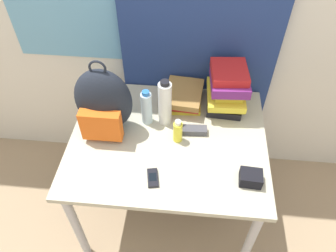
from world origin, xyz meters
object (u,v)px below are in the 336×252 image
at_px(water_bottle, 147,108).
at_px(camera_pouch, 251,178).
at_px(sports_bottle, 165,103).
at_px(sunscreen_bottle, 178,131).
at_px(sunglasses_case, 194,130).
at_px(book_stack_left, 184,97).
at_px(book_stack_center, 227,89).
at_px(backpack, 103,103).
at_px(cell_phone, 153,178).

distance_m(water_bottle, camera_pouch, 0.68).
xyz_separation_m(sports_bottle, sunscreen_bottle, (0.08, -0.14, -0.07)).
height_order(sunglasses_case, camera_pouch, camera_pouch).
height_order(book_stack_left, book_stack_center, book_stack_center).
bearing_deg(camera_pouch, sunscreen_bottle, 147.57).
relative_size(backpack, book_stack_center, 1.58).
relative_size(water_bottle, camera_pouch, 2.02).
distance_m(book_stack_center, cell_phone, 0.69).
bearing_deg(backpack, book_stack_left, 29.95).
xyz_separation_m(sunglasses_case, camera_pouch, (0.29, -0.30, 0.01)).
xyz_separation_m(book_stack_left, book_stack_center, (0.25, 0.00, 0.08)).
distance_m(sports_bottle, camera_pouch, 0.61).
bearing_deg(water_bottle, cell_phone, -78.25).
xyz_separation_m(book_stack_center, cell_phone, (-0.37, -0.57, -0.13)).
relative_size(backpack, book_stack_left, 1.59).
relative_size(backpack, sunscreen_bottle, 3.11).
bearing_deg(book_stack_left, sports_bottle, -121.84).
relative_size(sports_bottle, sunscreen_bottle, 2.02).
bearing_deg(cell_phone, backpack, 132.81).
bearing_deg(book_stack_left, backpack, -150.05).
relative_size(book_stack_left, cell_phone, 2.50).
bearing_deg(backpack, book_stack_center, 20.01).
bearing_deg(sports_bottle, book_stack_center, 24.78).
relative_size(cell_phone, sunglasses_case, 0.75).
xyz_separation_m(backpack, book_stack_left, (0.42, 0.24, -0.14)).
height_order(book_stack_left, cell_phone, book_stack_left).
relative_size(book_stack_center, water_bottle, 1.27).
bearing_deg(backpack, sports_bottle, 14.50).
distance_m(sunscreen_bottle, sunglasses_case, 0.12).
distance_m(book_stack_left, cell_phone, 0.58).
height_order(backpack, sunscreen_bottle, backpack).
bearing_deg(backpack, camera_pouch, -20.57).
bearing_deg(sunscreen_bottle, water_bottle, 146.26).
bearing_deg(sunglasses_case, camera_pouch, -45.89).
xyz_separation_m(water_bottle, sunglasses_case, (0.27, -0.06, -0.09)).
bearing_deg(sports_bottle, backpack, -165.50).
xyz_separation_m(sunscreen_bottle, camera_pouch, (0.38, -0.24, -0.04)).
bearing_deg(book_stack_center, water_bottle, -159.07).
bearing_deg(cell_phone, book_stack_center, 57.02).
bearing_deg(book_stack_left, cell_phone, -101.89).
xyz_separation_m(sports_bottle, sunglasses_case, (0.17, -0.07, -0.12)).
xyz_separation_m(sunscreen_bottle, sunglasses_case, (0.09, 0.06, -0.05)).
height_order(backpack, camera_pouch, backpack).
height_order(sunscreen_bottle, sunglasses_case, sunscreen_bottle).
distance_m(backpack, cell_phone, 0.48).
distance_m(sunscreen_bottle, cell_phone, 0.30).
bearing_deg(sports_bottle, water_bottle, -173.48).
bearing_deg(camera_pouch, backpack, 159.43).
bearing_deg(sports_bottle, cell_phone, -92.89).
bearing_deg(sunglasses_case, book_stack_left, 106.87).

